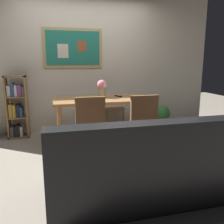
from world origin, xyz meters
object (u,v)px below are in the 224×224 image
object	(u,v)px
dining_table	(102,104)
dining_chair_near_left	(89,124)
leather_couch	(139,168)
bookshelf	(17,108)
flower_vase	(102,88)
tv_remote	(118,96)
potted_ivy	(162,116)
dining_chair_near_right	(141,121)
dining_chair_far_right	(112,102)

from	to	relation	value
dining_table	dining_chair_near_left	bearing A→B (deg)	-113.34
leather_couch	bookshelf	bearing A→B (deg)	120.66
flower_vase	tv_remote	bearing A→B (deg)	11.53
leather_couch	flower_vase	bearing A→B (deg)	89.95
dining_table	dining_chair_near_left	size ratio (longest dim) A/B	1.75
flower_vase	dining_chair_near_left	bearing A→B (deg)	-112.72
potted_ivy	tv_remote	xyz separation A→B (m)	(-1.06, -0.44, 0.51)
dining_chair_near_right	dining_chair_near_left	bearing A→B (deg)	177.96
dining_table	leather_couch	bearing A→B (deg)	-89.95
dining_table	flower_vase	size ratio (longest dim) A/B	5.41
dining_table	leather_couch	xyz separation A→B (m)	(0.00, -1.75, -0.35)
dining_chair_near_left	leather_couch	size ratio (longest dim) A/B	0.51
leather_couch	tv_remote	bearing A→B (deg)	80.77
bookshelf	flower_vase	distance (m)	1.60
flower_vase	tv_remote	xyz separation A→B (m)	(0.30, 0.06, -0.16)
dining_chair_near_right	flower_vase	world-z (taller)	flower_vase
dining_chair_near_right	dining_chair_far_right	xyz separation A→B (m)	(-0.01, 1.64, 0.00)
dining_chair_far_right	bookshelf	world-z (taller)	bookshelf
bookshelf	tv_remote	distance (m)	1.82
dining_chair_near_left	tv_remote	world-z (taller)	dining_chair_near_left
dining_chair_near_left	flower_vase	distance (m)	0.97
dining_table	dining_chair_far_right	distance (m)	0.91
tv_remote	dining_chair_near_left	bearing A→B (deg)	-126.01
leather_couch	dining_table	bearing A→B (deg)	90.05
dining_chair_near_right	leather_couch	size ratio (longest dim) A/B	0.51
potted_ivy	bookshelf	bearing A→B (deg)	177.79
dining_chair_near_right	tv_remote	bearing A→B (deg)	94.75
tv_remote	bookshelf	bearing A→B (deg)	162.26
dining_chair_near_right	potted_ivy	distance (m)	1.70
dining_table	dining_chair_near_left	xyz separation A→B (m)	(-0.34, -0.79, -0.12)
potted_ivy	dining_chair_near_left	bearing A→B (deg)	-142.01
potted_ivy	dining_chair_near_right	bearing A→B (deg)	-125.94
dining_chair_near_right	potted_ivy	size ratio (longest dim) A/B	1.61
dining_chair_far_right	tv_remote	size ratio (longest dim) A/B	5.65
dining_chair_far_right	flower_vase	bearing A→B (deg)	-114.86
dining_table	dining_chair_near_right	size ratio (longest dim) A/B	1.75
dining_chair_far_right	tv_remote	distance (m)	0.76
dining_chair_near_left	potted_ivy	world-z (taller)	dining_chair_near_left
dining_table	tv_remote	bearing A→B (deg)	17.06
dining_chair_far_right	leather_couch	xyz separation A→B (m)	(-0.37, -2.57, -0.23)
dining_chair_near_left	potted_ivy	size ratio (longest dim) A/B	1.61
dining_chair_near_right	bookshelf	world-z (taller)	bookshelf
potted_ivy	flower_vase	distance (m)	1.60
bookshelf	potted_ivy	xyz separation A→B (m)	(2.78, -0.11, -0.29)
dining_chair_near_right	potted_ivy	world-z (taller)	dining_chair_near_right
dining_chair_far_right	flower_vase	world-z (taller)	flower_vase
bookshelf	dining_chair_far_right	bearing A→B (deg)	5.60
dining_chair_near_left	dining_chair_near_right	bearing A→B (deg)	-2.04
dining_chair_near_right	flower_vase	xyz separation A→B (m)	(-0.37, 0.85, 0.39)
dining_chair_far_right	dining_chair_near_left	bearing A→B (deg)	-113.77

